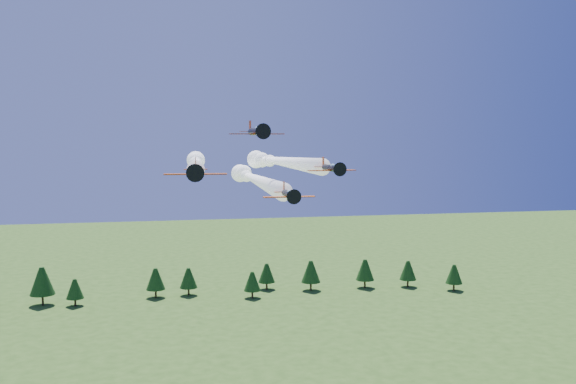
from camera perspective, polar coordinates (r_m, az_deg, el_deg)
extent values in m
cylinder|color=black|center=(83.28, 0.04, -0.21)|extent=(0.97, 4.95, 0.91)
cone|color=black|center=(80.47, 0.43, -0.38)|extent=(0.92, 0.83, 0.91)
cone|color=black|center=(79.93, 0.51, -0.42)|extent=(0.41, 0.42, 0.40)
cylinder|color=black|center=(79.78, 0.53, -0.43)|extent=(1.92, 0.06, 1.92)
cube|color=#BF440B|center=(82.95, 0.09, -0.43)|extent=(6.78, 1.31, 0.11)
cube|color=#BF440B|center=(86.45, -0.37, 0.01)|extent=(2.66, 0.81, 0.06)
cube|color=#BF440B|center=(86.48, -0.38, 0.50)|extent=(0.09, 0.87, 1.33)
ellipsoid|color=#8BBCD7|center=(82.44, 0.15, 0.00)|extent=(0.67, 1.10, 0.57)
sphere|color=white|center=(125.01, -3.66, 1.49)|extent=(2.30, 2.30, 2.30)
sphere|color=white|center=(130.43, -3.96, 1.63)|extent=(3.00, 3.00, 3.00)
sphere|color=white|center=(135.85, -4.24, 1.76)|extent=(3.70, 3.70, 3.70)
cylinder|color=black|center=(88.00, -8.23, 1.84)|extent=(1.55, 6.24, 1.14)
cone|color=black|center=(84.40, -8.25, 1.71)|extent=(1.21, 1.10, 1.14)
cone|color=black|center=(83.72, -8.25, 1.69)|extent=(0.54, 0.55, 0.50)
cylinder|color=black|center=(83.52, -8.25, 1.68)|extent=(2.40, 0.21, 2.40)
cube|color=#BF440B|center=(87.57, -8.23, 1.59)|extent=(8.56, 2.10, 0.14)
cube|color=#BF440B|center=(92.06, -8.21, 2.01)|extent=(3.38, 1.19, 0.08)
cube|color=#BF440B|center=(92.13, -8.22, 2.58)|extent=(0.18, 1.09, 1.66)
ellipsoid|color=#8BBCD7|center=(86.95, -8.24, 2.11)|extent=(0.91, 1.43, 0.71)
sphere|color=white|center=(123.46, -8.10, 2.70)|extent=(2.30, 2.30, 2.30)
sphere|color=white|center=(127.83, -8.09, 2.78)|extent=(3.00, 3.00, 3.00)
sphere|color=white|center=(132.20, -8.08, 2.85)|extent=(3.70, 3.70, 3.70)
cylinder|color=black|center=(90.82, 3.83, 2.14)|extent=(1.32, 5.06, 0.93)
cone|color=black|center=(88.08, 4.48, 2.05)|extent=(0.99, 0.90, 0.93)
cone|color=black|center=(87.56, 4.61, 2.03)|extent=(0.44, 0.45, 0.41)
cylinder|color=black|center=(87.42, 4.64, 2.02)|extent=(1.94, 0.19, 1.95)
cube|color=#BF440B|center=(90.49, 3.91, 1.94)|extent=(6.94, 1.79, 0.11)
cube|color=#BF440B|center=(93.92, 3.15, 2.26)|extent=(2.74, 1.00, 0.06)
cube|color=#BF440B|center=(93.97, 3.13, 2.71)|extent=(0.15, 0.88, 1.34)
ellipsoid|color=#8BBCD7|center=(90.02, 4.02, 2.35)|extent=(0.75, 1.16, 0.58)
sphere|color=white|center=(125.02, -1.76, 2.90)|extent=(2.30, 2.30, 2.30)
sphere|color=white|center=(129.41, -2.26, 2.96)|extent=(3.00, 3.00, 3.00)
sphere|color=white|center=(133.82, -2.72, 3.02)|extent=(3.70, 3.70, 3.70)
cylinder|color=black|center=(96.29, -2.85, 5.39)|extent=(1.61, 6.04, 1.11)
cone|color=black|center=(92.91, -2.34, 5.41)|extent=(1.19, 1.09, 1.11)
cone|color=black|center=(92.27, -2.24, 5.41)|extent=(0.53, 0.54, 0.49)
cylinder|color=black|center=(92.08, -2.21, 5.41)|extent=(2.32, 0.24, 2.32)
cube|color=#BF440B|center=(95.86, -2.79, 5.18)|extent=(8.28, 2.19, 0.13)
cube|color=#BF440B|center=(100.11, -3.38, 5.40)|extent=(3.27, 1.21, 0.08)
cube|color=#BF440B|center=(100.23, -3.40, 5.90)|extent=(0.19, 1.05, 1.60)
ellipsoid|color=#8BBCD7|center=(95.33, -2.71, 5.66)|extent=(0.91, 1.39, 0.69)
cylinder|color=#382314|center=(216.63, 6.85, -8.10)|extent=(0.60, 0.60, 2.65)
cone|color=black|center=(215.61, 6.86, -6.88)|extent=(6.07, 6.07, 6.82)
cylinder|color=#382314|center=(206.85, -20.97, -8.94)|extent=(0.60, 0.60, 3.20)
cone|color=black|center=(205.59, -21.02, -7.39)|extent=(7.32, 7.32, 8.24)
cylinder|color=#382314|center=(220.18, 10.60, -7.97)|extent=(0.60, 0.60, 2.45)
cone|color=black|center=(219.26, 10.61, -6.85)|extent=(5.60, 5.60, 6.30)
cylinder|color=#382314|center=(207.65, -8.82, -8.73)|extent=(0.60, 0.60, 2.44)
cone|color=black|center=(206.68, -8.84, -7.56)|extent=(5.57, 5.57, 6.26)
cylinder|color=#382314|center=(206.59, -11.67, -8.82)|extent=(0.60, 0.60, 2.58)
cone|color=black|center=(205.55, -11.69, -7.57)|extent=(5.91, 5.91, 6.65)
cylinder|color=#382314|center=(202.31, -3.19, -9.06)|extent=(0.60, 0.60, 2.30)
cone|color=black|center=(201.35, -3.20, -7.93)|extent=(5.26, 5.26, 5.92)
cylinder|color=#382314|center=(213.08, -1.91, -8.33)|extent=(0.60, 0.60, 2.39)
cone|color=black|center=(212.15, -1.91, -7.21)|extent=(5.47, 5.47, 6.15)
cylinder|color=#382314|center=(211.71, 2.04, -8.37)|extent=(0.60, 0.60, 2.72)
cone|color=black|center=(210.64, 2.04, -7.08)|extent=(6.23, 6.23, 7.01)
cylinder|color=#382314|center=(218.22, 14.52, -8.17)|extent=(0.60, 0.60, 2.38)
cone|color=black|center=(217.31, 14.55, -7.07)|extent=(5.45, 5.45, 6.13)
cylinder|color=#382314|center=(202.88, -18.39, -9.28)|extent=(0.60, 0.60, 2.26)
cone|color=black|center=(201.95, -18.42, -8.17)|extent=(5.16, 5.16, 5.81)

